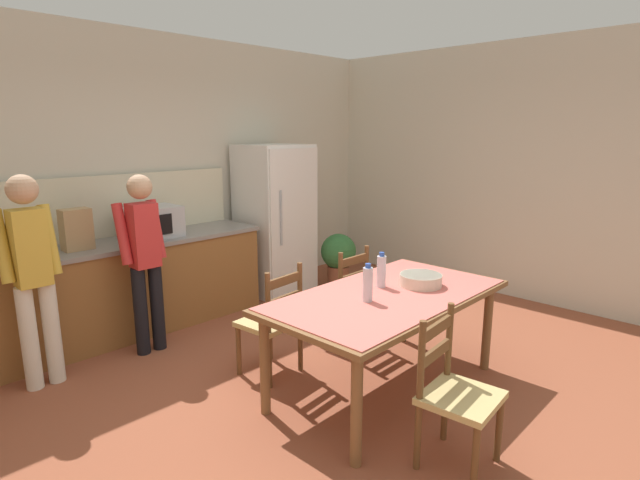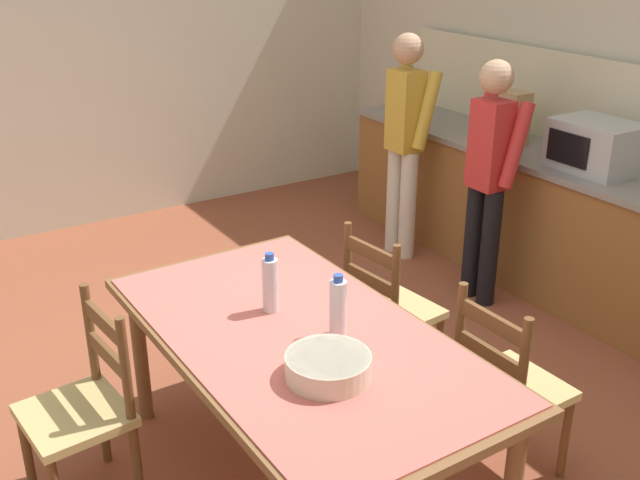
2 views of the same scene
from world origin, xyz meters
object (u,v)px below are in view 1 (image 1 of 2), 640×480
object	(u,v)px
refrigerator	(275,219)
microwave	(152,222)
chair_side_near_left	(455,394)
paper_bag	(76,229)
person_at_sink	(32,271)
potted_plant	(338,256)
serving_bowl	(421,279)
chair_side_far_left	(273,322)
dining_table	(387,303)
chair_side_far_right	(342,297)
bottle_near_centre	(368,284)
bottle_off_centre	(381,271)
person_at_counter	(144,255)

from	to	relation	value
refrigerator	microwave	bearing A→B (deg)	179.30
chair_side_near_left	paper_bag	bearing A→B (deg)	99.19
person_at_sink	potted_plant	bearing A→B (deg)	-89.14
refrigerator	chair_side_near_left	distance (m)	3.54
person_at_sink	serving_bowl	bearing A→B (deg)	-133.64
paper_bag	serving_bowl	size ratio (longest dim) A/B	1.12
microwave	chair_side_far_left	bearing A→B (deg)	-85.95
dining_table	chair_side_far_left	world-z (taller)	chair_side_far_left
dining_table	person_at_sink	distance (m)	2.62
chair_side_far_left	chair_side_near_left	xyz separation A→B (m)	(0.01, -1.59, 0.00)
chair_side_far_right	person_at_sink	world-z (taller)	person_at_sink
bottle_near_centre	bottle_off_centre	world-z (taller)	same
bottle_off_centre	serving_bowl	distance (m)	0.32
serving_bowl	chair_side_far_right	world-z (taller)	chair_side_far_right
bottle_off_centre	person_at_sink	distance (m)	2.59
bottle_near_centre	person_at_counter	bearing A→B (deg)	109.30
dining_table	potted_plant	world-z (taller)	dining_table
chair_side_far_right	chair_side_far_left	bearing A→B (deg)	-0.41
potted_plant	microwave	bearing A→B (deg)	168.54
potted_plant	chair_side_far_right	bearing A→B (deg)	-136.83
paper_bag	chair_side_near_left	xyz separation A→B (m)	(0.84, -3.22, -0.64)
refrigerator	potted_plant	xyz separation A→B (m)	(0.66, -0.43, -0.50)
chair_side_far_right	paper_bag	bearing A→B (deg)	-45.31
refrigerator	microwave	size ratio (longest dim) A/B	3.53
person_at_counter	chair_side_near_left	bearing A→B (deg)	-169.77
refrigerator	chair_side_far_left	size ratio (longest dim) A/B	1.94
microwave	potted_plant	bearing A→B (deg)	-11.46
chair_side_far_right	potted_plant	size ratio (longest dim) A/B	1.36
microwave	paper_bag	distance (m)	0.71
chair_side_near_left	person_at_sink	xyz separation A→B (m)	(-1.35, 2.73, 0.47)
bottle_near_centre	chair_side_far_right	bearing A→B (deg)	51.28
person_at_counter	microwave	bearing A→B (deg)	-34.61
bottle_near_centre	person_at_counter	xyz separation A→B (m)	(-0.67, 1.91, -0.01)
serving_bowl	chair_side_near_left	bearing A→B (deg)	-135.47
microwave	person_at_sink	size ratio (longest dim) A/B	0.31
paper_bag	person_at_sink	size ratio (longest dim) A/B	0.22
chair_side_far_left	potted_plant	xyz separation A→B (m)	(2.09, 1.19, -0.06)
bottle_off_centre	person_at_sink	bearing A→B (deg)	135.92
serving_bowl	microwave	bearing A→B (deg)	109.25
serving_bowl	chair_side_far_right	xyz separation A→B (m)	(0.08, 0.87, -0.37)
microwave	paper_bag	xyz separation A→B (m)	(-0.71, -0.01, 0.03)
microwave	dining_table	distance (m)	2.51
refrigerator	microwave	distance (m)	1.56
paper_bag	person_at_counter	bearing A→B (deg)	-55.46
chair_side_far_right	person_at_counter	bearing A→B (deg)	-41.24
chair_side_far_right	person_at_sink	bearing A→B (deg)	-28.49
bottle_near_centre	chair_side_near_left	size ratio (longest dim) A/B	0.30
chair_side_far_left	chair_side_far_right	bearing A→B (deg)	175.04
microwave	dining_table	world-z (taller)	microwave
bottle_off_centre	chair_side_near_left	xyz separation A→B (m)	(-0.51, -0.93, -0.44)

